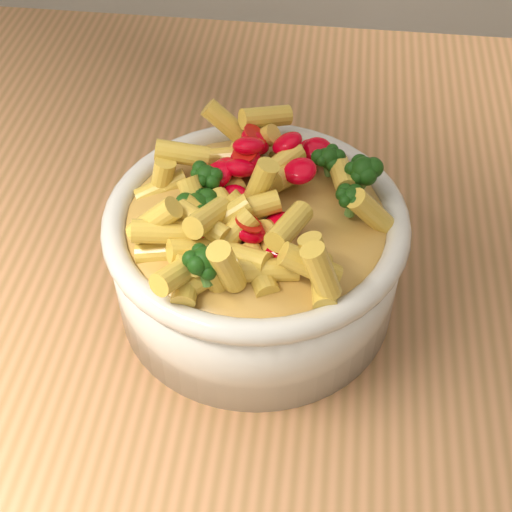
# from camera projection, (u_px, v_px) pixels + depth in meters

# --- Properties ---
(table) EXTENTS (1.20, 0.80, 0.90)m
(table) POSITION_uv_depth(u_px,v_px,m) (242.00, 316.00, 0.71)
(table) COLOR #AF744B
(table) RESTS_ON ground
(serving_bowl) EXTENTS (0.23, 0.23, 0.10)m
(serving_bowl) POSITION_uv_depth(u_px,v_px,m) (256.00, 255.00, 0.56)
(serving_bowl) COLOR silver
(serving_bowl) RESTS_ON table
(pasta_salad) EXTENTS (0.18, 0.18, 0.04)m
(pasta_salad) POSITION_uv_depth(u_px,v_px,m) (256.00, 196.00, 0.52)
(pasta_salad) COLOR #FFC750
(pasta_salad) RESTS_ON serving_bowl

